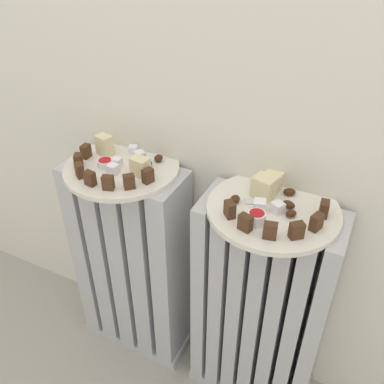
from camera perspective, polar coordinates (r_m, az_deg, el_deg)
The scene contains 37 objects.
radiator_left at distance 1.24m, azimuth -8.14°, elevation -9.82°, with size 0.33×0.15×0.64m.
radiator_right at distance 1.13m, azimuth 9.19°, elevation -15.88°, with size 0.33×0.15×0.64m.
plate_left at distance 1.04m, azimuth -9.62°, elevation 3.31°, with size 0.28×0.28×0.01m, color silver.
plate_right at distance 0.90m, azimuth 11.11°, elevation -2.35°, with size 0.28×0.28×0.01m, color silver.
dark_cake_slice_left_0 at distance 1.08m, azimuth -14.41°, elevation 5.45°, with size 0.02×0.02×0.03m, color #472B19.
dark_cake_slice_left_1 at distance 1.04m, azimuth -15.38°, elevation 4.19°, with size 0.02×0.02×0.03m, color #472B19.
dark_cake_slice_left_2 at distance 1.00m, azimuth -15.23°, elevation 2.89°, with size 0.02×0.02×0.03m, color #472B19.
dark_cake_slice_left_3 at distance 0.97m, azimuth -13.87°, elevation 1.82°, with size 0.02×0.02×0.03m, color #472B19.
dark_cake_slice_left_4 at distance 0.94m, azimuth -11.49°, elevation 1.27°, with size 0.02×0.02×0.03m, color #472B19.
dark_cake_slice_left_5 at distance 0.94m, azimuth -8.66°, elevation 1.42°, with size 0.02×0.02×0.03m, color #472B19.
dark_cake_slice_left_6 at distance 0.95m, azimuth -6.09°, elevation 2.23°, with size 0.02×0.02×0.03m, color #472B19.
marble_cake_slice_left_0 at distance 0.98m, azimuth -7.13°, elevation 3.46°, with size 0.04×0.03×0.05m, color beige.
marble_cake_slice_left_1 at distance 1.08m, azimuth -11.94°, elevation 6.33°, with size 0.04×0.03×0.05m, color beige.
turkish_delight_left_0 at distance 1.04m, azimuth -7.26°, elevation 4.93°, with size 0.02×0.02×0.02m, color white.
turkish_delight_left_1 at distance 1.08m, azimuth -8.11°, elevation 5.76°, with size 0.02×0.02×0.02m, color white.
turkish_delight_left_2 at distance 1.00m, azimuth -10.81°, elevation 3.12°, with size 0.02×0.02×0.02m, color white.
turkish_delight_left_3 at distance 1.03m, azimuth -10.28°, elevation 4.06°, with size 0.02×0.02×0.02m, color white.
medjool_date_left_0 at distance 1.02m, azimuth -6.14°, elevation 3.89°, with size 0.02×0.02×0.02m, color #3D1E0F.
medjool_date_left_1 at distance 1.04m, azimuth -4.65°, elevation 4.66°, with size 0.02×0.02×0.02m, color #3D1E0F.
medjool_date_left_2 at distance 1.01m, azimuth -7.73°, elevation 3.58°, with size 0.03×0.02×0.01m, color #3D1E0F.
jam_bowl_left at distance 1.03m, azimuth -11.85°, elevation 3.93°, with size 0.04×0.04×0.02m.
dark_cake_slice_right_0 at distance 0.85m, azimuth 5.22°, elevation -2.40°, with size 0.03×0.02×0.03m, color #472B19.
dark_cake_slice_right_1 at distance 0.82m, azimuth 7.35°, elevation -4.21°, with size 0.03×0.02×0.03m, color #472B19.
dark_cake_slice_right_2 at distance 0.80m, azimuth 10.70°, elevation -5.25°, with size 0.03×0.02×0.03m, color #472B19.
dark_cake_slice_right_3 at distance 0.82m, azimuth 14.21°, elevation -5.16°, with size 0.03×0.02×0.03m, color #472B19.
dark_cake_slice_right_4 at distance 0.85m, azimuth 16.76°, elevation -4.00°, with size 0.03×0.02×0.03m, color #472B19.
dark_cake_slice_right_5 at distance 0.89m, azimuth 17.73°, elevation -2.21°, with size 0.03×0.02×0.03m, color #472B19.
marble_cake_slice_right_0 at distance 0.91m, azimuth 9.90°, elevation 0.68°, with size 0.05×0.04×0.05m, color beige.
marble_cake_slice_right_1 at distance 0.95m, azimuth 11.07°, elevation 1.63°, with size 0.04×0.03×0.04m, color beige.
turkish_delight_right_0 at distance 0.87m, azimuth 9.30°, elevation -1.86°, with size 0.02×0.02×0.02m, color white.
turkish_delight_right_1 at distance 0.88m, azimuth 11.74°, elevation -2.12°, with size 0.02×0.02×0.02m, color white.
medjool_date_right_0 at distance 0.93m, azimuth 13.26°, elevation 0.02°, with size 0.03×0.02×0.02m, color #3D1E0F.
medjool_date_right_1 at distance 0.89m, azimuth 13.17°, elevation -1.69°, with size 0.03×0.02×0.02m, color #3D1E0F.
medjool_date_right_2 at distance 0.87m, azimuth 13.48°, elevation -2.92°, with size 0.02×0.02×0.02m, color #3D1E0F.
medjool_date_right_3 at distance 0.89m, azimuth 5.95°, elevation -0.98°, with size 0.03×0.02×0.02m, color #3D1E0F.
jam_bowl_right at distance 0.84m, azimuth 8.88°, elevation -3.45°, with size 0.04×0.04×0.03m.
fork at distance 0.88m, azimuth 8.21°, elevation -2.36°, with size 0.06×0.09×0.00m.
Camera 1 is at (0.35, -0.43, 1.18)m, focal length 38.74 mm.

